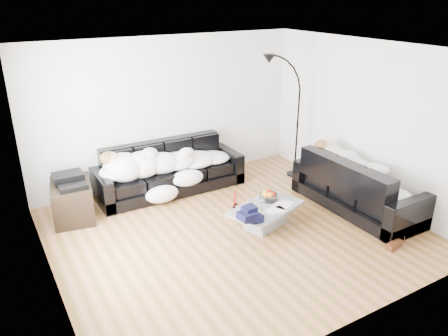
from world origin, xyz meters
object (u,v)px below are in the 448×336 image
sofa_back (169,168)px  sleeper_back (170,157)px  wine_glass_b (251,206)px  av_cabinet (72,201)px  candle_right (236,198)px  floor_lamp (298,123)px  candle_left (234,201)px  stereo (69,180)px  shoes (394,241)px  sleeper_right (360,172)px  fruit_bowl (268,195)px  wine_glass_a (249,203)px  wine_glass_c (262,205)px  sofa_right (358,184)px  coffee_table (266,216)px

sofa_back → sleeper_back: (0.00, -0.05, 0.22)m
wine_glass_b → av_cabinet: bearing=141.2°
candle_right → floor_lamp: 2.33m
candle_left → sofa_back: bearing=99.8°
sofa_back → stereo: (-1.70, -0.17, 0.23)m
shoes → floor_lamp: (0.38, 2.66, 0.97)m
wine_glass_b → av_cabinet: size_ratio=0.20×
candle_left → av_cabinet: 2.50m
sleeper_right → fruit_bowl: (-1.43, 0.44, -0.24)m
sofa_back → floor_lamp: 2.48m
sofa_back → sleeper_right: sleeper_right is taller
wine_glass_a → floor_lamp: (1.87, 1.25, 0.62)m
shoes → candle_right: bearing=140.1°
wine_glass_c → shoes: (1.36, -1.27, -0.36)m
wine_glass_b → candle_right: size_ratio=0.69×
sofa_right → wine_glass_c: bearing=82.6°
coffee_table → stereo: bearing=144.5°
candle_left → shoes: (1.67, -1.54, -0.38)m
wine_glass_a → floor_lamp: floor_lamp is taller
sleeper_back → shoes: size_ratio=4.72×
candle_left → floor_lamp: 2.41m
wine_glass_c → candle_left: size_ratio=0.77×
candle_left → candle_right: bearing=39.2°
fruit_bowl → wine_glass_b: 0.46m
sleeper_right → wine_glass_b: (-1.86, 0.27, -0.24)m
sofa_back → floor_lamp: bearing=-13.3°
coffee_table → floor_lamp: size_ratio=0.54×
candle_right → stereo: bearing=144.9°
wine_glass_c → av_cabinet: bearing=142.4°
sleeper_right → floor_lamp: (0.04, 1.61, 0.37)m
coffee_table → wine_glass_a: 0.34m
sofa_back → wine_glass_b: sofa_back is taller
fruit_bowl → wine_glass_c: 0.35m
candle_left → candle_right: (0.07, 0.06, 0.01)m
wine_glass_a → candle_left: bearing=146.2°
sofa_right → coffee_table: (-1.59, 0.27, -0.27)m
sleeper_back → av_cabinet: (-1.70, -0.12, -0.35)m
sleeper_back → sleeper_right: sleeper_right is taller
wine_glass_b → wine_glass_c: bearing=-17.9°
candle_right → wine_glass_c: bearing=-53.2°
sofa_right → candle_right: sofa_right is taller
stereo → shoes: bearing=-38.5°
candle_left → av_cabinet: (-1.99, 1.50, -0.15)m
sofa_right → floor_lamp: size_ratio=1.06×
stereo → sleeper_back: bearing=5.4°
candle_left → candle_right: 0.09m
wine_glass_c → sleeper_back: bearing=107.5°
sofa_back → stereo: 1.72m
sleeper_right → wine_glass_b: bearing=81.7°
fruit_bowl → shoes: 1.88m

